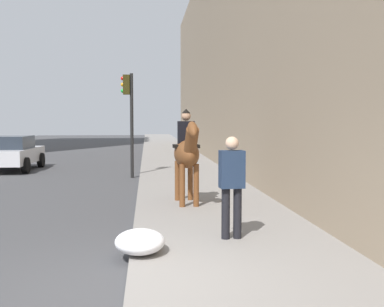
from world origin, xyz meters
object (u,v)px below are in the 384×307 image
Objects in this scene: car_mid_lane at (10,153)px; traffic_light_near_curb at (129,108)px; mounted_horse_near at (187,152)px; pedestrian_greeting at (232,180)px.

traffic_light_near_curb reaches higher than car_mid_lane.
mounted_horse_near is at bearing -165.76° from traffic_light_near_curb.
mounted_horse_near reaches higher than pedestrian_greeting.
mounted_horse_near is 0.60× the size of traffic_light_near_curb.
traffic_light_near_curb is (6.13, 1.55, 1.18)m from mounted_horse_near.
traffic_light_near_curb is at bearing -168.96° from mounted_horse_near.
traffic_light_near_curb is at bearing -119.57° from car_mid_lane.
car_mid_lane is (9.08, 6.54, -0.60)m from mounted_horse_near.
car_mid_lane is at bearing -147.44° from mounted_horse_near.
pedestrian_greeting is 0.42× the size of car_mid_lane.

